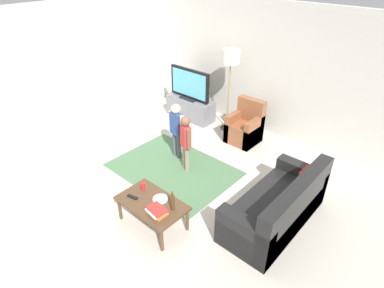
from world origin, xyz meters
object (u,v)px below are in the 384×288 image
(tv_stand, at_px, (190,108))
(plate, at_px, (160,199))
(coffee_table, at_px, (152,205))
(couch, at_px, (280,209))
(child_near_tv, at_px, (176,126))
(tv_remote, at_px, (132,197))
(tv, at_px, (190,84))
(soda_can, at_px, (143,186))
(armchair, at_px, (245,128))
(bottle, at_px, (173,202))
(floor_lamp, at_px, (231,61))
(child_center, at_px, (186,139))
(book_stack, at_px, (157,211))

(tv_stand, distance_m, plate, 3.50)
(tv_stand, distance_m, coffee_table, 3.57)
(couch, bearing_deg, child_near_tv, 172.53)
(tv_remote, bearing_deg, plate, 23.65)
(tv, height_order, child_near_tv, tv)
(tv_remote, distance_m, soda_can, 0.23)
(tv_stand, bearing_deg, armchair, -1.42)
(bottle, bearing_deg, tv_stand, 128.37)
(couch, distance_m, floor_lamp, 3.27)
(couch, bearing_deg, tv_remote, -140.54)
(child_near_tv, xyz_separation_m, plate, (1.06, -1.42, -0.24))
(soda_can, bearing_deg, plate, 3.27)
(armchair, relative_size, child_near_tv, 0.81)
(coffee_table, bearing_deg, child_near_tv, 123.25)
(floor_lamp, relative_size, plate, 8.09)
(coffee_table, bearing_deg, tv_stand, 123.33)
(armchair, bearing_deg, bottle, -76.36)
(couch, distance_m, child_near_tv, 2.42)
(tv_stand, relative_size, child_center, 1.12)
(tv, xyz_separation_m, book_stack, (2.18, -3.07, -0.38))
(tv_stand, relative_size, bottle, 3.99)
(plate, bearing_deg, book_stack, -52.62)
(child_center, height_order, tv_remote, child_center)
(tv_stand, distance_m, bottle, 3.68)
(plate, bearing_deg, coffee_table, -112.73)
(child_center, xyz_separation_m, coffee_table, (0.59, -1.35, -0.27))
(tv_stand, xyz_separation_m, tv_remote, (1.68, -3.10, 0.19))
(floor_lamp, distance_m, plate, 3.37)
(child_center, distance_m, tv_remote, 1.52)
(couch, height_order, bottle, couch)
(tv_stand, bearing_deg, tv_remote, -61.55)
(couch, xyz_separation_m, plate, (-1.31, -1.11, 0.14))
(tv, xyz_separation_m, couch, (3.32, -1.72, -0.56))
(armchair, xyz_separation_m, soda_can, (0.07, -2.84, 0.18))
(tv_stand, height_order, armchair, armchair)
(armchair, height_order, child_near_tv, child_near_tv)
(book_stack, height_order, bottle, bottle)
(armchair, relative_size, bottle, 2.99)
(child_center, height_order, coffee_table, child_center)
(plate, bearing_deg, tv, 125.30)
(child_center, distance_m, bottle, 1.55)
(couch, xyz_separation_m, floor_lamp, (-2.34, 1.90, 1.25))
(floor_lamp, height_order, coffee_table, floor_lamp)
(floor_lamp, bearing_deg, soda_can, -77.34)
(floor_lamp, height_order, child_center, floor_lamp)
(coffee_table, relative_size, bottle, 3.32)
(coffee_table, xyz_separation_m, bottle, (0.32, 0.10, 0.18))
(couch, relative_size, child_near_tv, 1.62)
(book_stack, relative_size, plate, 1.34)
(child_center, bearing_deg, child_near_tv, 155.00)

